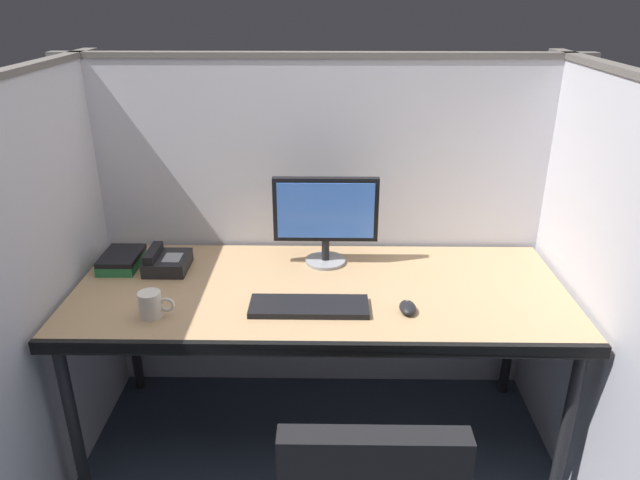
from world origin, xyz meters
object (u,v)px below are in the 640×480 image
object	(u,v)px
monitor_center	(326,215)
desk_phone	(166,262)
desk	(320,300)
computer_mouse	(408,308)
book_stack	(122,260)
keyboard_main	(309,306)
coffee_mug	(151,305)

from	to	relation	value
monitor_center	desk_phone	xyz separation A→B (m)	(-0.66, -0.07, -0.18)
desk	computer_mouse	xyz separation A→B (m)	(0.32, -0.17, 0.07)
book_stack	desk	bearing A→B (deg)	-12.87
computer_mouse	desk_phone	xyz separation A→B (m)	(-0.95, 0.33, 0.02)
keyboard_main	coffee_mug	bearing A→B (deg)	-173.91
desk	keyboard_main	xyz separation A→B (m)	(-0.04, -0.15, 0.06)
desk	computer_mouse	bearing A→B (deg)	-27.69
desk	book_stack	xyz separation A→B (m)	(-0.83, 0.19, 0.08)
desk	desk_phone	size ratio (longest dim) A/B	10.00
keyboard_main	book_stack	bearing A→B (deg)	156.61
desk	desk_phone	bearing A→B (deg)	165.34
desk	desk_phone	distance (m)	0.66
desk_phone	keyboard_main	bearing A→B (deg)	-28.07
monitor_center	coffee_mug	world-z (taller)	monitor_center
monitor_center	desk_phone	world-z (taller)	monitor_center
monitor_center	computer_mouse	bearing A→B (deg)	-53.85
computer_mouse	book_stack	distance (m)	1.20
desk	monitor_center	bearing A→B (deg)	85.10
monitor_center	book_stack	world-z (taller)	monitor_center
desk_phone	desk	bearing A→B (deg)	-14.66
keyboard_main	desk_phone	bearing A→B (deg)	151.93
coffee_mug	book_stack	bearing A→B (deg)	120.83
monitor_center	coffee_mug	xyz separation A→B (m)	(-0.61, -0.45, -0.17)
monitor_center	keyboard_main	size ratio (longest dim) A/B	1.00
monitor_center	keyboard_main	xyz separation A→B (m)	(-0.06, -0.39, -0.20)
desk	keyboard_main	size ratio (longest dim) A/B	4.42
keyboard_main	desk_phone	world-z (taller)	desk_phone
keyboard_main	coffee_mug	size ratio (longest dim) A/B	3.41
desk	coffee_mug	xyz separation A→B (m)	(-0.59, -0.21, 0.10)
desk	desk_phone	xyz separation A→B (m)	(-0.64, 0.17, 0.08)
computer_mouse	coffee_mug	xyz separation A→B (m)	(-0.91, -0.05, 0.03)
computer_mouse	keyboard_main	bearing A→B (deg)	177.82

